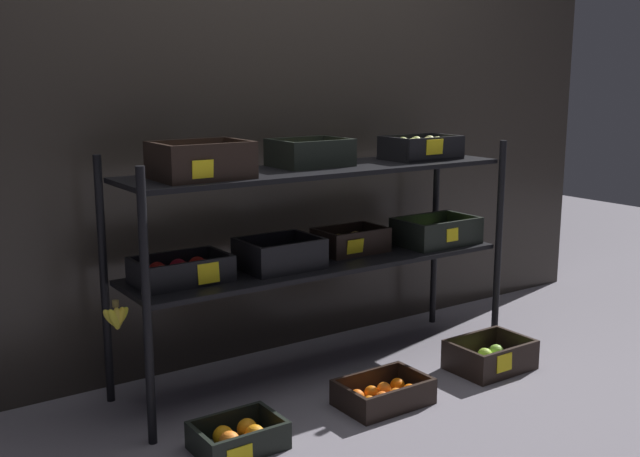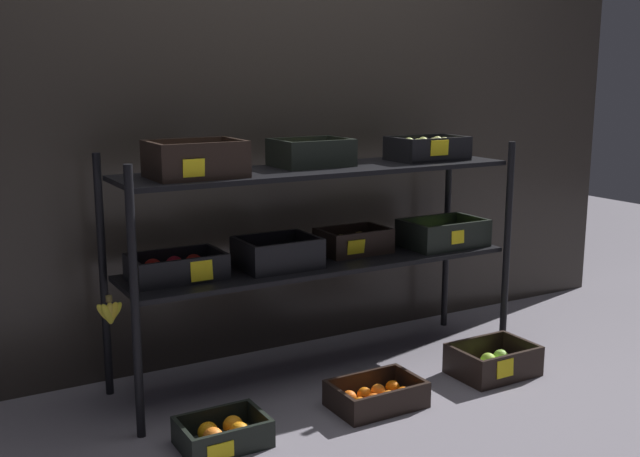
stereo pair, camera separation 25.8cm
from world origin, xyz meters
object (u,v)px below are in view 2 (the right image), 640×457
crate_ground_tangerine (376,397)px  crate_ground_orange (223,434)px  crate_ground_apple_green (493,363)px  display_rack (319,216)px

crate_ground_tangerine → crate_ground_orange: bearing=179.7°
crate_ground_orange → crate_ground_apple_green: crate_ground_apple_green is taller
crate_ground_orange → crate_ground_tangerine: crate_ground_tangerine is taller
crate_ground_orange → display_rack: bearing=34.1°
display_rack → crate_ground_apple_green: (0.64, -0.42, -0.65)m
crate_ground_orange → crate_ground_apple_green: 1.28m
crate_ground_tangerine → crate_ground_apple_green: 0.63m
display_rack → crate_ground_apple_green: bearing=-32.8°
display_rack → crate_ground_apple_green: size_ratio=5.24×
display_rack → crate_ground_orange: bearing=-145.9°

